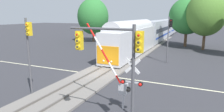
# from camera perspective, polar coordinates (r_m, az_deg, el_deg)

# --- Properties ---
(ground_plane) EXTENTS (220.00, 220.00, 0.00)m
(ground_plane) POSITION_cam_1_polar(r_m,az_deg,el_deg) (20.88, -4.02, -5.52)
(ground_plane) COLOR #333338
(road_centre_stripe) EXTENTS (44.00, 0.20, 0.01)m
(road_centre_stripe) POSITION_cam_1_polar(r_m,az_deg,el_deg) (20.88, -4.02, -5.51)
(road_centre_stripe) COLOR beige
(road_centre_stripe) RESTS_ON ground
(railway_track) EXTENTS (4.40, 80.00, 0.32)m
(railway_track) POSITION_cam_1_polar(r_m,az_deg,el_deg) (20.85, -4.02, -5.27)
(railway_track) COLOR slate
(railway_track) RESTS_ON ground
(commuter_train) EXTENTS (3.04, 63.14, 5.16)m
(commuter_train) POSITION_cam_1_polar(r_m,az_deg,el_deg) (50.39, 13.48, 7.56)
(commuter_train) COLOR silver
(commuter_train) RESTS_ON railway_track
(crossing_gate_near) EXTENTS (3.25, 0.40, 5.71)m
(crossing_gate_near) POSITION_cam_1_polar(r_m,az_deg,el_deg) (13.09, 2.17, -7.34)
(crossing_gate_near) COLOR #B7B7BC
(crossing_gate_near) RESTS_ON ground
(crossing_signal_mast) EXTENTS (1.36, 0.44, 3.84)m
(crossing_signal_mast) POSITION_cam_1_polar(r_m,az_deg,el_deg) (11.93, 5.87, -7.19)
(crossing_signal_mast) COLOR #B2B2B7
(crossing_signal_mast) RESTS_ON ground
(traffic_signal_near_right) EXTENTS (3.99, 0.38, 5.82)m
(traffic_signal_near_right) POSITION_cam_1_polar(r_m,az_deg,el_deg) (9.58, 0.75, 0.65)
(traffic_signal_near_right) COLOR #4C4C51
(traffic_signal_near_right) RESTS_ON ground
(traffic_signal_median) EXTENTS (0.53, 0.38, 6.03)m
(traffic_signal_median) POSITION_cam_1_polar(r_m,az_deg,el_deg) (15.96, -23.12, 2.98)
(traffic_signal_median) COLOR #4C4C51
(traffic_signal_median) RESTS_ON ground
(traffic_signal_far_side) EXTENTS (0.53, 0.38, 6.03)m
(traffic_signal_far_side) POSITION_cam_1_polar(r_m,az_deg,el_deg) (26.34, 16.38, 6.59)
(traffic_signal_far_side) COLOR #4C4C51
(traffic_signal_far_side) RESTS_ON ground
(oak_far_right) EXTENTS (6.79, 6.79, 10.53)m
(oak_far_right) POSITION_cam_1_polar(r_m,az_deg,el_deg) (38.95, 25.84, 11.13)
(oak_far_right) COLOR brown
(oak_far_right) RESTS_ON ground
(elm_centre_background) EXTENTS (7.05, 7.05, 9.61)m
(elm_centre_background) POSITION_cam_1_polar(r_m,az_deg,el_deg) (41.80, 21.10, 10.80)
(elm_centre_background) COLOR brown
(elm_centre_background) RESTS_ON ground
(pine_left_background) EXTENTS (7.24, 7.24, 10.05)m
(pine_left_background) POSITION_cam_1_polar(r_m,az_deg,el_deg) (46.68, -5.56, 11.38)
(pine_left_background) COLOR brown
(pine_left_background) RESTS_ON ground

